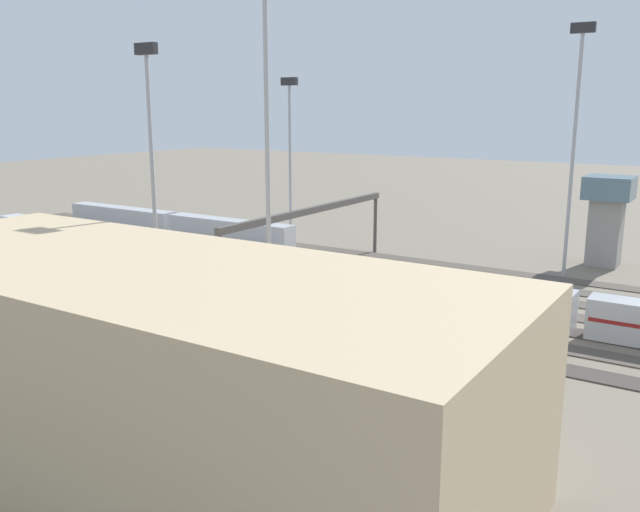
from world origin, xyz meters
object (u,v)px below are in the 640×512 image
train_on_track_1 (173,224)px  train_on_track_6 (34,250)px  light_mast_1 (267,118)px  signal_gantry (311,216)px  light_mast_3 (151,140)px  train_on_track_4 (459,295)px  maintenance_shed (151,364)px  light_mast_0 (576,122)px  control_tower (607,213)px  light_mast_2 (290,137)px  train_on_track_5 (116,248)px

train_on_track_1 → train_on_track_6: same height
light_mast_1 → signal_gantry: size_ratio=0.92×
train_on_track_6 → light_mast_3: 30.35m
train_on_track_4 → maintenance_shed: maintenance_shed is taller
light_mast_0 → light_mast_1: bearing=61.6°
control_tower → light_mast_1: bearing=63.5°
light_mast_0 → train_on_track_4: bearing=76.5°
light_mast_3 → signal_gantry: bearing=-117.6°
light_mast_2 → maintenance_shed: (-33.09, 61.37, -10.22)m
light_mast_3 → light_mast_1: bearing=175.4°
light_mast_3 → signal_gantry: size_ratio=0.79×
train_on_track_4 → signal_gantry: size_ratio=2.04×
train_on_track_5 → light_mast_2: (-8.44, -28.39, 13.76)m
maintenance_shed → train_on_track_6: bearing=-28.2°
train_on_track_5 → control_tower: size_ratio=3.92×
light_mast_2 → signal_gantry: 25.90m
train_on_track_5 → train_on_track_6: train_on_track_5 is taller
light_mast_1 → maintenance_shed: bearing=111.4°
train_on_track_6 → signal_gantry: 38.57m
light_mast_1 → light_mast_2: 44.05m
train_on_track_1 → control_tower: (-63.78, -16.26, 5.08)m
signal_gantry → light_mast_3: bearing=62.4°
maintenance_shed → control_tower: bearing=-100.5°
train_on_track_5 → light_mast_2: bearing=-106.5°
train_on_track_5 → maintenance_shed: bearing=141.5°
signal_gantry → control_tower: bearing=-138.7°
light_mast_0 → light_mast_3: light_mast_0 is taller
light_mast_3 → control_tower: 59.40m
light_mast_0 → light_mast_3: bearing=43.9°
light_mast_1 → train_on_track_4: bearing=-135.8°
train_on_track_5 → light_mast_0: size_ratio=1.54×
train_on_track_1 → signal_gantry: 35.74m
train_on_track_5 → train_on_track_1: size_ratio=1.00×
train_on_track_1 → light_mast_1: light_mast_1 is taller
light_mast_3 → control_tower: bearing=-131.8°
train_on_track_4 → control_tower: control_tower is taller
train_on_track_1 → maintenance_shed: (-50.90, 52.98, 4.10)m
control_tower → signal_gantry: bearing=41.3°
light_mast_0 → train_on_track_5: bearing=28.0°
train_on_track_6 → maintenance_shed: 59.31m
maintenance_shed → train_on_track_1: bearing=-46.1°
light_mast_1 → control_tower: bearing=-116.5°
light_mast_2 → light_mast_1: bearing=122.5°
light_mast_1 → train_on_track_1: bearing=-34.7°
train_on_track_4 → light_mast_0: (-5.36, -22.31, 17.16)m
light_mast_1 → maintenance_shed: (-9.52, 24.33, -13.82)m
maintenance_shed → light_mast_1: bearing=-68.6°
light_mast_1 → maintenance_shed: 29.56m
train_on_track_4 → signal_gantry: (21.58, -5.00, 5.62)m
train_on_track_5 → train_on_track_6: (10.61, 5.00, -0.56)m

